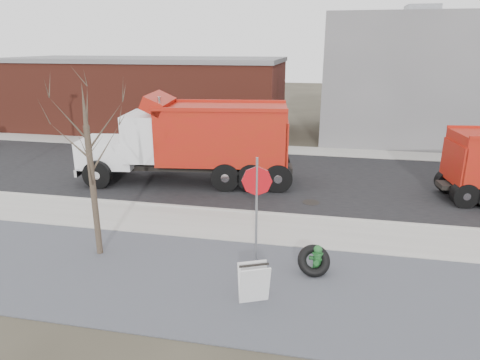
% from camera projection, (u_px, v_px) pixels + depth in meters
% --- Properties ---
extents(ground, '(120.00, 120.00, 0.00)m').
position_uv_depth(ground, '(221.00, 228.00, 15.05)').
color(ground, '#383328').
rests_on(ground, ground).
extents(gravel_verge, '(60.00, 5.00, 0.03)m').
position_uv_depth(gravel_verge, '(190.00, 279.00, 11.78)').
color(gravel_verge, slate).
rests_on(gravel_verge, ground).
extents(sidewalk, '(60.00, 2.50, 0.06)m').
position_uv_depth(sidewalk, '(222.00, 225.00, 15.28)').
color(sidewalk, '#9E9B93').
rests_on(sidewalk, ground).
extents(curb, '(60.00, 0.15, 0.11)m').
position_uv_depth(curb, '(231.00, 211.00, 16.48)').
color(curb, '#9E9B93').
rests_on(curb, ground).
extents(road, '(60.00, 9.40, 0.02)m').
position_uv_depth(road, '(252.00, 176.00, 20.93)').
color(road, black).
rests_on(road, ground).
extents(far_sidewalk, '(60.00, 2.00, 0.06)m').
position_uv_depth(far_sidewalk, '(268.00, 149.00, 26.24)').
color(far_sidewalk, '#9E9B93').
rests_on(far_sidewalk, ground).
extents(building_grey, '(12.00, 10.00, 8.00)m').
position_uv_depth(building_grey, '(414.00, 78.00, 28.90)').
color(building_grey, gray).
rests_on(building_grey, ground).
extents(building_brick, '(20.20, 8.20, 5.30)m').
position_uv_depth(building_brick, '(146.00, 93.00, 32.03)').
color(building_brick, maroon).
rests_on(building_brick, ground).
extents(bare_tree, '(3.20, 3.20, 5.20)m').
position_uv_depth(bare_tree, '(89.00, 150.00, 12.24)').
color(bare_tree, '#382D23').
rests_on(bare_tree, ground).
extents(fire_hydrant, '(0.48, 0.47, 0.85)m').
position_uv_depth(fire_hydrant, '(317.00, 260.00, 12.03)').
color(fire_hydrant, '#25632E').
rests_on(fire_hydrant, ground).
extents(truck_tire, '(1.08, 0.96, 0.88)m').
position_uv_depth(truck_tire, '(314.00, 261.00, 11.96)').
color(truck_tire, black).
rests_on(truck_tire, ground).
extents(stop_sign, '(0.86, 0.16, 3.20)m').
position_uv_depth(stop_sign, '(257.00, 193.00, 12.13)').
color(stop_sign, gray).
rests_on(stop_sign, ground).
extents(sandwich_board, '(0.87, 0.73, 1.04)m').
position_uv_depth(sandwich_board, '(254.00, 283.00, 10.58)').
color(sandwich_board, silver).
rests_on(sandwich_board, ground).
extents(dump_truck_red_b, '(9.87, 3.97, 4.06)m').
position_uv_depth(dump_truck_red_b, '(194.00, 139.00, 19.48)').
color(dump_truck_red_b, black).
rests_on(dump_truck_red_b, ground).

